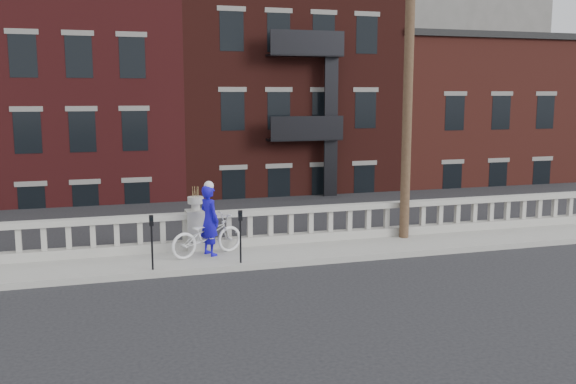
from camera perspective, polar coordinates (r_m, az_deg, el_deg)
name	(u,v)px	position (r m, az deg, el deg)	size (l,w,h in m)	color
ground	(225,297)	(14.37, -5.63, -9.24)	(120.00, 120.00, 0.00)	black
sidewalk	(202,260)	(17.18, -7.62, -6.01)	(32.00, 2.20, 0.15)	gray
balustrade	(196,232)	(17.96, -8.16, -3.52)	(28.00, 0.34, 1.03)	gray
planter_pedestal	(196,225)	(17.92, -8.17, -2.92)	(0.55, 0.55, 1.76)	gray
lower_level	(152,126)	(36.64, -12.00, 5.74)	(80.00, 44.00, 20.80)	#605E59
utility_pole	(409,65)	(19.19, 10.67, 11.01)	(1.60, 0.28, 10.00)	#422D1E
parking_meter_c	(152,236)	(15.98, -12.02, -3.85)	(0.10, 0.09, 1.36)	black
parking_meter_d	(240,230)	(16.31, -4.25, -3.42)	(0.10, 0.09, 1.36)	black
bicycle	(207,235)	(17.23, -7.23, -3.82)	(0.73, 2.09, 1.10)	silver
cyclist	(209,220)	(17.18, -7.00, -2.50)	(0.69, 0.45, 1.89)	#130BAE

